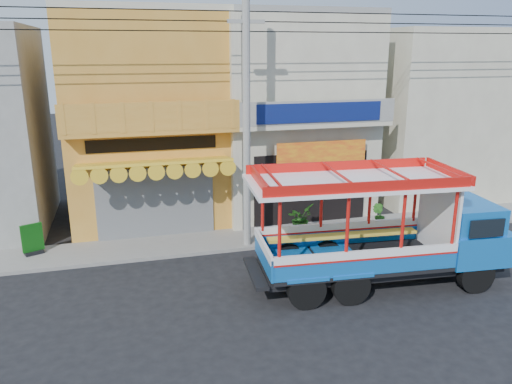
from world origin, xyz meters
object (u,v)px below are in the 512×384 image
songthaew_truck (398,229)px  potted_plant_b (379,215)px  utility_pole (251,104)px  potted_plant_a (300,218)px  green_sign (33,241)px

songthaew_truck → potted_plant_b: bearing=67.6°
utility_pole → potted_plant_a: utility_pole is taller
songthaew_truck → potted_plant_b: songthaew_truck is taller
potted_plant_b → songthaew_truck: bearing=120.3°
potted_plant_b → utility_pole: bearing=58.3°
utility_pole → potted_plant_b: utility_pole is taller
utility_pole → potted_plant_b: 6.91m
songthaew_truck → potted_plant_a: songthaew_truck is taller
utility_pole → green_sign: utility_pole is taller
utility_pole → potted_plant_b: bearing=5.6°
green_sign → potted_plant_a: bearing=-2.0°
songthaew_truck → potted_plant_a: 4.84m
potted_plant_a → potted_plant_b: (3.16, -0.19, -0.09)m
songthaew_truck → potted_plant_b: (1.79, 4.33, -1.14)m
songthaew_truck → green_sign: (-10.77, 4.83, -1.14)m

